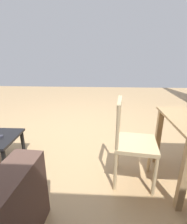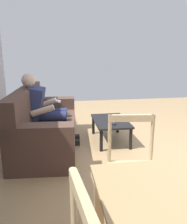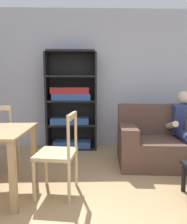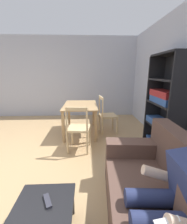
% 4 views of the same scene
% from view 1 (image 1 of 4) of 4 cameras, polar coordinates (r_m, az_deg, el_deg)
% --- Properties ---
extents(ground_plane, '(8.73, 8.73, 0.00)m').
position_cam_1_polar(ground_plane, '(2.97, -4.61, -7.82)').
color(ground_plane, tan).
extents(dining_chair_facing_couch, '(0.47, 0.47, 0.93)m').
position_cam_1_polar(dining_chair_facing_couch, '(1.84, 13.17, -10.20)').
color(dining_chair_facing_couch, '#D1B27F').
rests_on(dining_chair_facing_couch, ground_plane).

